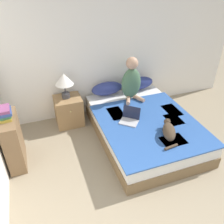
% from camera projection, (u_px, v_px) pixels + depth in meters
% --- Properties ---
extents(wall_back, '(5.06, 0.05, 2.55)m').
position_uv_depth(wall_back, '(113.00, 46.00, 4.24)').
color(wall_back, white).
rests_on(wall_back, ground_plane).
extents(bed, '(1.50, 2.09, 0.41)m').
position_uv_depth(bed, '(143.00, 127.00, 3.99)').
color(bed, brown).
rests_on(bed, ground_plane).
extents(pillow_near, '(0.59, 0.21, 0.26)m').
position_uv_depth(pillow_near, '(107.00, 89.00, 4.44)').
color(pillow_near, navy).
rests_on(pillow_near, bed).
extents(pillow_far, '(0.59, 0.21, 0.26)m').
position_uv_depth(pillow_far, '(139.00, 83.00, 4.62)').
color(pillow_far, navy).
rests_on(pillow_far, bed).
extents(person_sitting, '(0.37, 0.37, 0.78)m').
position_uv_depth(person_sitting, '(131.00, 81.00, 4.22)').
color(person_sitting, '#476B4C').
rests_on(person_sitting, bed).
extents(cat_tabby, '(0.36, 0.51, 0.18)m').
position_uv_depth(cat_tabby, '(169.00, 131.00, 3.42)').
color(cat_tabby, '#473828').
rests_on(cat_tabby, bed).
extents(laptop_open, '(0.38, 0.37, 0.22)m').
position_uv_depth(laptop_open, '(130.00, 119.00, 3.75)').
color(laptop_open, '#B7B7BC').
rests_on(laptop_open, bed).
extents(nightstand, '(0.47, 0.45, 0.54)m').
position_uv_depth(nightstand, '(69.00, 111.00, 4.30)').
color(nightstand, '#937047').
rests_on(nightstand, ground_plane).
extents(table_lamp, '(0.31, 0.31, 0.45)m').
position_uv_depth(table_lamp, '(64.00, 81.00, 3.99)').
color(table_lamp, '#38383D').
rests_on(table_lamp, nightstand).
extents(bookshelf, '(0.22, 0.61, 0.79)m').
position_uv_depth(bookshelf, '(13.00, 141.00, 3.40)').
color(bookshelf, brown).
rests_on(bookshelf, ground_plane).
extents(book_stack_top, '(0.19, 0.24, 0.17)m').
position_uv_depth(book_stack_top, '(5.00, 113.00, 3.14)').
color(book_stack_top, gold).
rests_on(book_stack_top, bookshelf).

